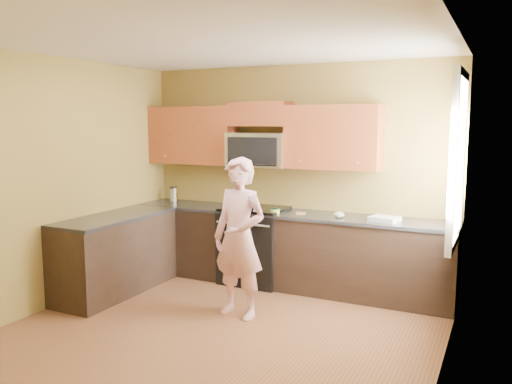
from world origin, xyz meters
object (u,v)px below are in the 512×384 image
Objects in this scene: microwave at (259,166)px; woman at (239,238)px; frying_pan at (247,208)px; butter_tub at (275,214)px; travel_mug at (174,201)px; stove at (255,245)px.

woman is at bearing -73.52° from microwave.
frying_pan reaches higher than butter_tub.
frying_pan is at bearing 176.03° from butter_tub.
butter_tub is at bearing 100.33° from woman.
microwave is at bearing 141.88° from butter_tub.
microwave is 3.81× the size of travel_mug.
travel_mug reaches higher than frying_pan.
woman is at bearing -88.46° from butter_tub.
frying_pan reaches higher than stove.
microwave is 6.96× the size of butter_tub.
frying_pan is (-0.04, -0.24, -0.50)m from microwave.
frying_pan is 4.66× the size of butter_tub.
microwave is 1.43m from travel_mug.
woman reaches higher than stove.
microwave is (0.00, 0.12, 0.97)m from stove.
stove is 4.76× the size of travel_mug.
woman is 2.12m from travel_mug.
woman is (0.37, -1.24, -0.62)m from microwave.
travel_mug is (-1.28, 0.28, -0.03)m from frying_pan.
travel_mug is (-1.32, 0.03, -0.53)m from microwave.
woman is at bearing -63.57° from frying_pan.
butter_tub is at bearing -22.66° from stove.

